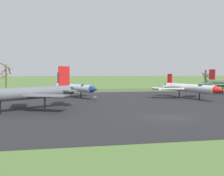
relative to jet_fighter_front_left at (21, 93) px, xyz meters
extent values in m
plane|color=#4C6B33|center=(16.31, -7.78, -2.33)|extent=(600.00, 600.00, 0.00)
cube|color=black|center=(16.31, 6.25, -2.31)|extent=(96.56, 46.76, 0.05)
cube|color=#44532E|center=(16.31, 35.63, -2.30)|extent=(156.56, 12.00, 0.06)
cylinder|color=#565B60|center=(0.29, 0.21, -0.05)|extent=(12.08, 9.39, 1.59)
cylinder|color=black|center=(6.12, 4.45, -0.05)|extent=(1.36, 1.41, 1.11)
cube|color=#565B60|center=(-0.80, 3.58, -0.17)|extent=(2.65, 5.33, 0.15)
cube|color=#565B60|center=(3.16, -1.86, -0.17)|extent=(5.58, 4.04, 0.15)
cube|color=red|center=(5.34, 3.88, 2.10)|extent=(1.60, 1.23, 2.72)
cube|color=#565B60|center=(4.53, 4.83, 0.07)|extent=(2.28, 2.36, 0.15)
cube|color=#565B60|center=(5.99, 2.82, 0.07)|extent=(2.28, 2.36, 0.15)
cylinder|color=black|center=(-2.16, -1.57, -1.59)|extent=(0.21, 0.21, 1.48)
cylinder|color=black|center=(2.74, 1.99, -1.59)|extent=(0.21, 0.21, 1.48)
cylinder|color=#8EA3B2|center=(7.23, 17.09, -0.36)|extent=(6.98, 11.12, 1.38)
cone|color=navy|center=(10.57, 11.05, -0.36)|extent=(2.01, 2.25, 1.27)
cylinder|color=black|center=(4.21, 22.56, -0.36)|extent=(1.21, 1.13, 0.96)
ellipsoid|color=#19232D|center=(8.85, 14.17, 0.02)|extent=(0.91, 1.72, 0.86)
cube|color=#8EA3B2|center=(4.50, 16.61, -0.46)|extent=(4.21, 2.91, 0.13)
cube|color=#8EA3B2|center=(9.10, 19.15, -0.46)|extent=(4.28, 4.38, 0.13)
cube|color=navy|center=(4.64, 21.78, 1.43)|extent=(0.99, 1.62, 2.20)
cube|color=#8EA3B2|center=(3.49, 21.11, -0.25)|extent=(2.48, 2.15, 0.13)
cube|color=#8EA3B2|center=(5.83, 22.40, -0.25)|extent=(2.48, 2.15, 0.13)
cylinder|color=black|center=(8.50, 14.79, -1.69)|extent=(0.18, 0.18, 1.29)
cylinder|color=black|center=(5.96, 19.39, -1.69)|extent=(0.18, 0.18, 1.29)
cylinder|color=black|center=(10.38, 9.15, -2.00)|extent=(0.08, 0.08, 0.65)
cube|color=white|center=(10.38, 9.15, -1.54)|extent=(0.56, 0.32, 0.27)
cylinder|color=black|center=(41.03, 25.90, -0.02)|extent=(1.32, 1.15, 1.13)
cube|color=#4C6B47|center=(39.57, 19.14, -0.14)|extent=(5.25, 3.65, 0.15)
cylinder|color=#4C6B47|center=(37.06, 19.25, -0.14)|extent=(1.26, 2.65, 0.60)
cube|color=#B21E1E|center=(41.29, 24.96, 2.03)|extent=(0.68, 1.85, 2.50)
cube|color=#4C6B47|center=(39.88, 24.47, 0.10)|extent=(2.64, 2.06, 0.15)
cube|color=#4C6B47|center=(42.75, 25.25, 0.10)|extent=(2.64, 2.06, 0.15)
cylinder|color=black|center=(42.14, 21.81, -1.58)|extent=(0.21, 0.21, 1.50)
cylinder|color=silver|center=(28.12, 11.00, -0.29)|extent=(4.49, 12.28, 1.42)
cone|color=red|center=(29.94, 4.03, -0.29)|extent=(1.79, 2.36, 1.31)
cylinder|color=black|center=(26.48, 17.24, -0.29)|extent=(1.16, 1.01, 1.00)
ellipsoid|color=#19232D|center=(28.87, 8.11, 0.10)|extent=(1.01, 1.90, 0.95)
cube|color=silver|center=(24.70, 11.59, -0.40)|extent=(5.36, 3.92, 0.13)
cube|color=silver|center=(30.80, 13.19, -0.40)|extent=(4.77, 5.21, 0.13)
cylinder|color=silver|center=(22.11, 11.87, -0.40)|extent=(1.09, 2.33, 0.53)
cylinder|color=silver|center=(32.93, 14.70, -0.40)|extent=(1.09, 2.33, 0.53)
cube|color=red|center=(26.68, 16.48, 1.34)|extent=(0.53, 1.42, 1.86)
cube|color=silver|center=(25.48, 16.00, -0.19)|extent=(2.27, 1.79, 0.13)
cube|color=silver|center=(27.96, 16.65, -0.19)|extent=(2.27, 1.79, 0.13)
cylinder|color=black|center=(28.80, 8.38, -1.67)|extent=(0.19, 0.19, 1.33)
cylinder|color=black|center=(27.43, 13.63, -1.67)|extent=(0.19, 0.19, 1.33)
cylinder|color=brown|center=(-9.27, 39.14, 1.14)|extent=(0.48, 0.48, 6.94)
cylinder|color=brown|center=(-8.37, 39.05, 3.02)|extent=(0.42, 1.99, 2.04)
cylinder|color=brown|center=(-10.06, 39.03, 2.00)|extent=(0.44, 1.77, 2.05)
cylinder|color=brown|center=(-10.47, 39.74, 2.32)|extent=(1.44, 2.59, 1.76)
cylinder|color=brown|center=(-9.01, 37.77, 4.12)|extent=(2.91, 0.77, 2.01)
cylinder|color=brown|center=(-9.73, 39.89, 1.56)|extent=(1.74, 1.20, 1.30)
cylinder|color=#42382D|center=(47.93, 39.36, 0.48)|extent=(0.58, 0.58, 5.63)
cylinder|color=#42382D|center=(47.88, 38.23, 1.22)|extent=(2.38, 0.36, 1.54)
cylinder|color=#42382D|center=(48.47, 39.87, 1.59)|extent=(1.29, 1.32, 1.14)
cylinder|color=#42382D|center=(49.05, 38.89, 2.00)|extent=(1.16, 2.41, 1.64)
cylinder|color=#42382D|center=(47.20, 39.35, 1.70)|extent=(0.24, 1.61, 1.41)
cylinder|color=#42382D|center=(47.55, 38.13, 1.74)|extent=(2.60, 0.99, 1.43)
camera|label=1|loc=(4.92, -34.60, 2.64)|focal=42.81mm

